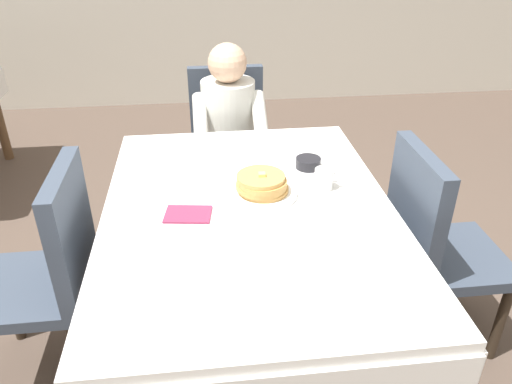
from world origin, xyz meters
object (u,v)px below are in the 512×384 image
bowl_butter (308,163)px  knife_right_of_plate (310,194)px  diner_person (229,125)px  plate_breakfast (262,193)px  chair_right_side (433,239)px  breakfast_stack (262,184)px  cup_coffee (324,179)px  fork_left_of_plate (214,200)px  dining_table_main (249,227)px  spoon_near_edge (274,242)px  chair_left_side (51,266)px  chair_diner (228,137)px

bowl_butter → knife_right_of_plate: (-0.04, -0.24, -0.02)m
bowl_butter → diner_person: bearing=112.8°
plate_breakfast → chair_right_side: bearing=-6.7°
breakfast_stack → cup_coffee: size_ratio=1.84×
breakfast_stack → fork_left_of_plate: size_ratio=1.16×
dining_table_main → fork_left_of_plate: (-0.13, 0.06, 0.09)m
dining_table_main → knife_right_of_plate: 0.27m
dining_table_main → cup_coffee: 0.36m
chair_right_side → breakfast_stack: size_ratio=4.46×
chair_right_side → bowl_butter: chair_right_side is taller
fork_left_of_plate → cup_coffee: bearing=-88.5°
spoon_near_edge → chair_right_side: bearing=13.6°
fork_left_of_plate → knife_right_of_plate: size_ratio=0.90×
plate_breakfast → chair_left_side: bearing=-174.2°
knife_right_of_plate → fork_left_of_plate: bearing=86.1°
dining_table_main → knife_right_of_plate: size_ratio=7.62×
dining_table_main → knife_right_of_plate: knife_right_of_plate is taller
chair_left_side → cup_coffee: 1.12m
chair_diner → diner_person: diner_person is taller
bowl_butter → spoon_near_edge: 0.59m
chair_left_side → chair_right_side: bearing=-90.0°
chair_right_side → plate_breakfast: bearing=-96.7°
spoon_near_edge → plate_breakfast: bearing=84.8°
diner_person → breakfast_stack: (0.07, -0.93, 0.12)m
bowl_butter → spoon_near_edge: (-0.23, -0.54, -0.02)m
cup_coffee → spoon_near_edge: bearing=-126.1°
breakfast_stack → spoon_near_edge: breakfast_stack is taller
chair_left_side → fork_left_of_plate: (0.64, 0.06, 0.21)m
chair_right_side → spoon_near_edge: 0.78m
cup_coffee → knife_right_of_plate: size_ratio=0.56×
plate_breakfast → cup_coffee: 0.26m
cup_coffee → bowl_butter: 0.19m
chair_right_side → chair_left_side: size_ratio=1.00×
dining_table_main → knife_right_of_plate: bearing=14.4°
plate_breakfast → breakfast_stack: bearing=72.2°
cup_coffee → dining_table_main: bearing=-160.5°
chair_diner → fork_left_of_plate: 1.13m
breakfast_stack → knife_right_of_plate: breakfast_stack is taller
cup_coffee → breakfast_stack: bearing=-174.4°
fork_left_of_plate → spoon_near_edge: 0.36m
plate_breakfast → bowl_butter: (0.23, 0.22, 0.01)m
cup_coffee → bowl_butter: cup_coffee is taller
chair_diner → cup_coffee: (0.32, -1.06, 0.25)m
breakfast_stack → cup_coffee: 0.26m
chair_right_side → spoon_near_edge: bearing=-71.2°
chair_left_side → spoon_near_edge: 0.89m
breakfast_stack → chair_right_side: bearing=-7.0°
chair_left_side → fork_left_of_plate: 0.68m
spoon_near_edge → fork_left_of_plate: bearing=116.7°
bowl_butter → spoon_near_edge: size_ratio=0.73×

